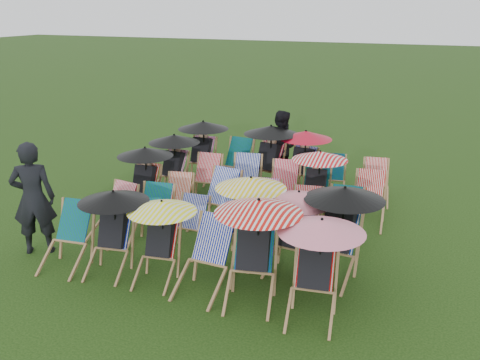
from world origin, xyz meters
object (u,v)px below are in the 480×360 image
at_px(deckchair_0, 66,238).
at_px(deckchair_5, 315,268).
at_px(deckchair_29, 376,182).
at_px(person_left, 33,198).
at_px(person_rear, 280,147).

relative_size(deckchair_0, deckchair_5, 0.73).
relative_size(deckchair_0, deckchair_29, 1.11).
distance_m(deckchair_5, person_left, 4.70).
distance_m(deckchair_0, deckchair_5, 3.90).
relative_size(deckchair_5, person_left, 0.71).
relative_size(deckchair_5, person_rear, 0.80).
xyz_separation_m(deckchair_0, person_left, (-0.79, 0.24, 0.45)).
xyz_separation_m(deckchair_5, person_rear, (-2.16, 5.09, 0.13)).
distance_m(deckchair_0, person_left, 0.94).
height_order(deckchair_0, deckchair_29, deckchair_0).
distance_m(deckchair_29, person_rear, 2.30).
bearing_deg(person_rear, deckchair_29, 168.55).
bearing_deg(person_left, person_rear, -149.38).
bearing_deg(deckchair_29, deckchair_0, -140.29).
height_order(deckchair_29, person_rear, person_rear).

